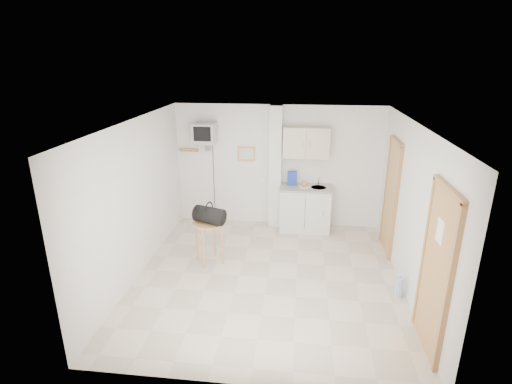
# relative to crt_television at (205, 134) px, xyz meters

# --- Properties ---
(ground) EXTENTS (4.50, 4.50, 0.00)m
(ground) POSITION_rel_crt_television_xyz_m (1.45, -2.02, -1.94)
(ground) COLOR beige
(ground) RESTS_ON ground
(room_envelope) EXTENTS (4.24, 4.54, 2.55)m
(room_envelope) POSITION_rel_crt_television_xyz_m (1.69, -1.93, -0.40)
(room_envelope) COLOR white
(room_envelope) RESTS_ON ground
(kitchenette) EXTENTS (1.03, 0.58, 2.10)m
(kitchenette) POSITION_rel_crt_television_xyz_m (2.02, -0.02, -1.13)
(kitchenette) COLOR silver
(kitchenette) RESTS_ON ground
(crt_television) EXTENTS (0.44, 0.45, 2.15)m
(crt_television) POSITION_rel_crt_television_xyz_m (0.00, 0.00, 0.00)
(crt_television) COLOR slate
(crt_television) RESTS_ON ground
(round_table) EXTENTS (0.55, 0.55, 0.75)m
(round_table) POSITION_rel_crt_television_xyz_m (0.40, -1.61, -1.31)
(round_table) COLOR #A97545
(round_table) RESTS_ON ground
(duffel_bag) EXTENTS (0.57, 0.44, 0.38)m
(duffel_bag) POSITION_rel_crt_television_xyz_m (0.43, -1.66, -1.04)
(duffel_bag) COLOR black
(duffel_bag) RESTS_ON round_table
(water_bottle) EXTENTS (0.12, 0.12, 0.36)m
(water_bottle) POSITION_rel_crt_television_xyz_m (3.43, -2.32, -1.78)
(water_bottle) COLOR #9AB0CF
(water_bottle) RESTS_ON ground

